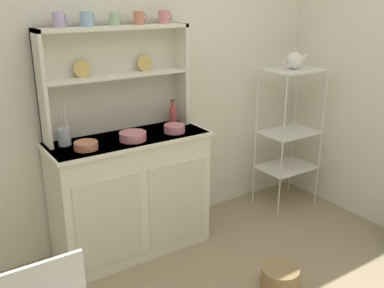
{
  "coord_description": "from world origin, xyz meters",
  "views": [
    {
      "loc": [
        -1.35,
        -1.16,
        1.75
      ],
      "look_at": [
        0.15,
        1.12,
        0.81
      ],
      "focal_mm": 40.27,
      "sensor_mm": 36.0,
      "label": 1
    }
  ],
  "objects": [
    {
      "name": "wall_back",
      "position": [
        0.0,
        1.62,
        1.25
      ],
      "size": [
        3.84,
        0.05,
        2.5
      ],
      "primitive_type": "cube",
      "color": "silver",
      "rests_on": "ground"
    },
    {
      "name": "hutch_cabinet",
      "position": [
        -0.2,
        1.37,
        0.44
      ],
      "size": [
        1.09,
        0.45,
        0.86
      ],
      "color": "silver",
      "rests_on": "ground"
    },
    {
      "name": "hutch_shelf_unit",
      "position": [
        -0.2,
        1.53,
        1.27
      ],
      "size": [
        1.02,
        0.18,
        0.72
      ],
      "color": "silver",
      "rests_on": "hutch_cabinet"
    },
    {
      "name": "bakers_rack",
      "position": [
        1.24,
        1.29,
        0.74
      ],
      "size": [
        0.47,
        0.34,
        1.19
      ],
      "color": "silver",
      "rests_on": "ground"
    },
    {
      "name": "floor_basket",
      "position": [
        0.37,
        0.45,
        0.07
      ],
      "size": [
        0.24,
        0.24,
        0.14
      ],
      "primitive_type": "cylinder",
      "color": "#93754C",
      "rests_on": "ground"
    },
    {
      "name": "cup_lilac_0",
      "position": [
        -0.55,
        1.49,
        1.62
      ],
      "size": [
        0.08,
        0.07,
        0.09
      ],
      "color": "#B79ECC",
      "rests_on": "hutch_shelf_unit"
    },
    {
      "name": "cup_sky_1",
      "position": [
        -0.38,
        1.49,
        1.62
      ],
      "size": [
        0.09,
        0.08,
        0.09
      ],
      "color": "#8EB2D1",
      "rests_on": "hutch_shelf_unit"
    },
    {
      "name": "cup_sage_2",
      "position": [
        -0.19,
        1.49,
        1.61
      ],
      "size": [
        0.08,
        0.07,
        0.08
      ],
      "color": "#9EB78E",
      "rests_on": "hutch_shelf_unit"
    },
    {
      "name": "cup_terracotta_3",
      "position": [
        -0.02,
        1.49,
        1.62
      ],
      "size": [
        0.08,
        0.07,
        0.09
      ],
      "color": "#C67556",
      "rests_on": "hutch_shelf_unit"
    },
    {
      "name": "cup_rose_4",
      "position": [
        0.17,
        1.49,
        1.62
      ],
      "size": [
        0.09,
        0.08,
        0.09
      ],
      "color": "#D17A84",
      "rests_on": "hutch_shelf_unit"
    },
    {
      "name": "bowl_mixing_large",
      "position": [
        -0.52,
        1.29,
        0.88
      ],
      "size": [
        0.15,
        0.15,
        0.05
      ],
      "primitive_type": "cylinder",
      "color": "#C67556",
      "rests_on": "hutch_cabinet"
    },
    {
      "name": "bowl_floral_medium",
      "position": [
        -0.2,
        1.29,
        0.88
      ],
      "size": [
        0.18,
        0.18,
        0.06
      ],
      "primitive_type": "cylinder",
      "color": "#D17A84",
      "rests_on": "hutch_cabinet"
    },
    {
      "name": "bowl_cream_small",
      "position": [
        0.12,
        1.29,
        0.88
      ],
      "size": [
        0.15,
        0.15,
        0.05
      ],
      "primitive_type": "cylinder",
      "color": "#D17A84",
      "rests_on": "hutch_cabinet"
    },
    {
      "name": "jam_bottle",
      "position": [
        0.2,
        1.45,
        0.93
      ],
      "size": [
        0.06,
        0.06,
        0.19
      ],
      "color": "#B74C47",
      "rests_on": "hutch_cabinet"
    },
    {
      "name": "utensil_jar",
      "position": [
        -0.6,
        1.45,
        0.92
      ],
      "size": [
        0.08,
        0.08,
        0.25
      ],
      "color": "#B2B7C6",
      "rests_on": "hutch_cabinet"
    },
    {
      "name": "porcelain_teapot",
      "position": [
        1.24,
        1.29,
        1.26
      ],
      "size": [
        0.23,
        0.14,
        0.16
      ],
      "color": "white",
      "rests_on": "bakers_rack"
    }
  ]
}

